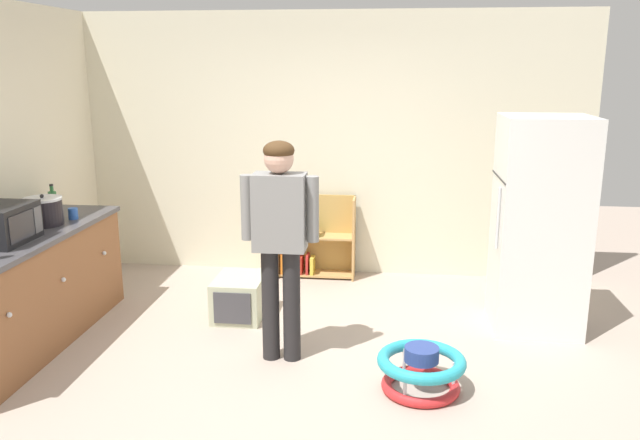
{
  "coord_description": "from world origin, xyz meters",
  "views": [
    {
      "loc": [
        0.62,
        -4.28,
        2.18
      ],
      "look_at": [
        0.07,
        0.53,
        1.0
      ],
      "focal_mm": 36.04,
      "sensor_mm": 36.0,
      "label": 1
    }
  ],
  "objects_px": {
    "baby_walker": "(421,369)",
    "bookshelf": "(311,241)",
    "microwave": "(2,224)",
    "kitchen_counter": "(27,291)",
    "pet_carrier": "(240,297)",
    "yellow_cup": "(4,224)",
    "banana_bunch": "(55,214)",
    "crock_pot": "(43,211)",
    "blue_cup": "(73,214)",
    "standing_person": "(280,230)",
    "refrigerator": "(540,225)",
    "green_glass_bottle": "(53,200)"
  },
  "relations": [
    {
      "from": "kitchen_counter",
      "to": "banana_bunch",
      "type": "distance_m",
      "value": 0.78
    },
    {
      "from": "microwave",
      "to": "yellow_cup",
      "type": "relative_size",
      "value": 5.05
    },
    {
      "from": "crock_pot",
      "to": "standing_person",
      "type": "bearing_deg",
      "value": -9.72
    },
    {
      "from": "green_glass_bottle",
      "to": "yellow_cup",
      "type": "height_order",
      "value": "green_glass_bottle"
    },
    {
      "from": "blue_cup",
      "to": "bookshelf",
      "type": "bearing_deg",
      "value": 37.5
    },
    {
      "from": "pet_carrier",
      "to": "standing_person",
      "type": "bearing_deg",
      "value": -56.73
    },
    {
      "from": "refrigerator",
      "to": "microwave",
      "type": "relative_size",
      "value": 3.71
    },
    {
      "from": "pet_carrier",
      "to": "crock_pot",
      "type": "distance_m",
      "value": 1.77
    },
    {
      "from": "kitchen_counter",
      "to": "crock_pot",
      "type": "relative_size",
      "value": 7.22
    },
    {
      "from": "baby_walker",
      "to": "yellow_cup",
      "type": "distance_m",
      "value": 3.41
    },
    {
      "from": "banana_bunch",
      "to": "yellow_cup",
      "type": "height_order",
      "value": "yellow_cup"
    },
    {
      "from": "yellow_cup",
      "to": "blue_cup",
      "type": "bearing_deg",
      "value": 48.67
    },
    {
      "from": "bookshelf",
      "to": "pet_carrier",
      "type": "height_order",
      "value": "bookshelf"
    },
    {
      "from": "banana_bunch",
      "to": "green_glass_bottle",
      "type": "xyz_separation_m",
      "value": [
        -0.12,
        0.21,
        0.07
      ]
    },
    {
      "from": "bookshelf",
      "to": "pet_carrier",
      "type": "bearing_deg",
      "value": -111.65
    },
    {
      "from": "banana_bunch",
      "to": "kitchen_counter",
      "type": "bearing_deg",
      "value": -85.28
    },
    {
      "from": "bookshelf",
      "to": "banana_bunch",
      "type": "xyz_separation_m",
      "value": [
        -2.04,
        -1.37,
        0.56
      ]
    },
    {
      "from": "pet_carrier",
      "to": "microwave",
      "type": "distance_m",
      "value": 1.99
    },
    {
      "from": "bookshelf",
      "to": "crock_pot",
      "type": "xyz_separation_m",
      "value": [
        -1.98,
        -1.64,
        0.65
      ]
    },
    {
      "from": "microwave",
      "to": "kitchen_counter",
      "type": "bearing_deg",
      "value": 87.47
    },
    {
      "from": "baby_walker",
      "to": "banana_bunch",
      "type": "xyz_separation_m",
      "value": [
        -3.1,
        1.0,
        0.77
      ]
    },
    {
      "from": "banana_bunch",
      "to": "green_glass_bottle",
      "type": "distance_m",
      "value": 0.25
    },
    {
      "from": "refrigerator",
      "to": "yellow_cup",
      "type": "height_order",
      "value": "refrigerator"
    },
    {
      "from": "kitchen_counter",
      "to": "crock_pot",
      "type": "distance_m",
      "value": 0.66
    },
    {
      "from": "kitchen_counter",
      "to": "refrigerator",
      "type": "bearing_deg",
      "value": 11.84
    },
    {
      "from": "kitchen_counter",
      "to": "blue_cup",
      "type": "xyz_separation_m",
      "value": [
        0.14,
        0.56,
        0.5
      ]
    },
    {
      "from": "kitchen_counter",
      "to": "crock_pot",
      "type": "bearing_deg",
      "value": 88.51
    },
    {
      "from": "microwave",
      "to": "yellow_cup",
      "type": "bearing_deg",
      "value": 121.9
    },
    {
      "from": "standing_person",
      "to": "crock_pot",
      "type": "xyz_separation_m",
      "value": [
        -2.01,
        0.34,
        0.01
      ]
    },
    {
      "from": "crock_pot",
      "to": "banana_bunch",
      "type": "height_order",
      "value": "crock_pot"
    },
    {
      "from": "standing_person",
      "to": "microwave",
      "type": "xyz_separation_m",
      "value": [
        -2.03,
        -0.19,
        0.04
      ]
    },
    {
      "from": "bookshelf",
      "to": "banana_bunch",
      "type": "height_order",
      "value": "banana_bunch"
    },
    {
      "from": "baby_walker",
      "to": "yellow_cup",
      "type": "xyz_separation_m",
      "value": [
        -3.27,
        0.54,
        0.79
      ]
    },
    {
      "from": "kitchen_counter",
      "to": "pet_carrier",
      "type": "bearing_deg",
      "value": 27.12
    },
    {
      "from": "bookshelf",
      "to": "yellow_cup",
      "type": "height_order",
      "value": "yellow_cup"
    },
    {
      "from": "standing_person",
      "to": "microwave",
      "type": "relative_size",
      "value": 3.45
    },
    {
      "from": "crock_pot",
      "to": "blue_cup",
      "type": "relative_size",
      "value": 3.2
    },
    {
      "from": "yellow_cup",
      "to": "refrigerator",
      "type": "bearing_deg",
      "value": 9.27
    },
    {
      "from": "baby_walker",
      "to": "bookshelf",
      "type": "bearing_deg",
      "value": 114.07
    },
    {
      "from": "green_glass_bottle",
      "to": "bookshelf",
      "type": "bearing_deg",
      "value": 28.24
    },
    {
      "from": "bookshelf",
      "to": "pet_carrier",
      "type": "xyz_separation_m",
      "value": [
        -0.48,
        -1.21,
        -0.19
      ]
    },
    {
      "from": "baby_walker",
      "to": "pet_carrier",
      "type": "xyz_separation_m",
      "value": [
        -1.54,
        1.16,
        0.02
      ]
    },
    {
      "from": "kitchen_counter",
      "to": "baby_walker",
      "type": "xyz_separation_m",
      "value": [
        3.05,
        -0.39,
        -0.29
      ]
    },
    {
      "from": "baby_walker",
      "to": "blue_cup",
      "type": "distance_m",
      "value": 3.16
    },
    {
      "from": "microwave",
      "to": "bookshelf",
      "type": "bearing_deg",
      "value": 47.43
    },
    {
      "from": "standing_person",
      "to": "microwave",
      "type": "bearing_deg",
      "value": -174.67
    },
    {
      "from": "refrigerator",
      "to": "banana_bunch",
      "type": "bearing_deg",
      "value": -176.74
    },
    {
      "from": "bookshelf",
      "to": "crock_pot",
      "type": "bearing_deg",
      "value": -140.34
    },
    {
      "from": "baby_walker",
      "to": "crock_pot",
      "type": "height_order",
      "value": "crock_pot"
    },
    {
      "from": "yellow_cup",
      "to": "crock_pot",
      "type": "bearing_deg",
      "value": 39.41
    }
  ]
}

